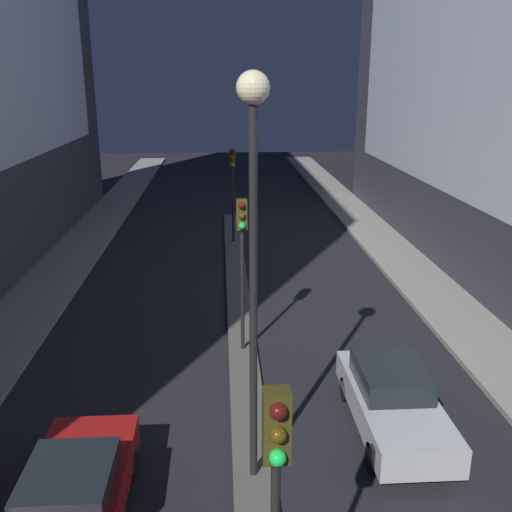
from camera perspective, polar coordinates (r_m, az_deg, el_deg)
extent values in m
cube|color=#56544F|center=(20.38, -1.59, -6.37)|extent=(0.89, 32.38, 0.12)
cube|color=#3D3814|center=(6.81, 2.06, -16.59)|extent=(0.32, 0.28, 0.90)
sphere|color=#4C0F0F|center=(6.50, 2.25, -15.28)|extent=(0.20, 0.20, 0.20)
sphere|color=#4C380A|center=(6.66, 2.22, -17.45)|extent=(0.20, 0.20, 0.20)
sphere|color=#1EEA4C|center=(6.84, 2.19, -19.52)|extent=(0.20, 0.20, 0.20)
cylinder|color=black|center=(17.43, -1.38, -3.49)|extent=(0.12, 0.12, 3.87)
cube|color=#3D3814|center=(16.73, -1.44, 4.18)|extent=(0.32, 0.28, 0.90)
sphere|color=#4C0F0F|center=(16.49, -1.42, 5.05)|extent=(0.20, 0.20, 0.20)
sphere|color=#4C380A|center=(16.55, -1.41, 4.04)|extent=(0.20, 0.20, 0.20)
sphere|color=#1EEA4C|center=(16.62, -1.40, 3.03)|extent=(0.20, 0.20, 0.20)
cylinder|color=black|center=(29.38, -2.31, 5.14)|extent=(0.12, 0.12, 3.87)
cube|color=#3D3814|center=(28.98, -2.37, 9.76)|extent=(0.32, 0.28, 0.90)
sphere|color=#4C0F0F|center=(28.76, -2.37, 10.30)|extent=(0.20, 0.20, 0.20)
sphere|color=#4C380A|center=(28.80, -2.36, 9.71)|extent=(0.20, 0.20, 0.20)
sphere|color=#1EEA4C|center=(28.84, -2.35, 9.12)|extent=(0.20, 0.20, 0.20)
cylinder|color=black|center=(11.15, -0.27, -4.95)|extent=(0.16, 0.16, 7.80)
sphere|color=#F9EAB2|center=(10.32, -0.30, 16.50)|extent=(0.60, 0.60, 0.60)
cube|color=maroon|center=(12.31, -17.58, -21.65)|extent=(1.87, 4.20, 0.67)
cube|color=black|center=(11.73, -18.22, -20.44)|extent=(1.59, 1.89, 0.46)
cylinder|color=black|center=(13.71, -19.66, -19.12)|extent=(0.22, 0.64, 0.64)
cylinder|color=black|center=(13.36, -12.45, -19.51)|extent=(0.22, 0.64, 0.64)
cube|color=#B2B2B7|center=(14.64, 13.55, -14.38)|extent=(1.87, 4.60, 0.69)
cube|color=black|center=(14.61, 13.34, -11.56)|extent=(1.59, 2.07, 0.57)
cube|color=red|center=(16.39, 9.02, -10.30)|extent=(0.14, 0.04, 0.10)
cube|color=red|center=(16.71, 13.47, -10.02)|extent=(0.14, 0.04, 0.10)
cylinder|color=black|center=(15.79, 9.02, -13.02)|extent=(0.22, 0.64, 0.64)
cylinder|color=black|center=(16.21, 14.86, -12.57)|extent=(0.22, 0.64, 0.64)
cylinder|color=black|center=(13.49, 11.71, -19.06)|extent=(0.22, 0.64, 0.64)
cylinder|color=black|center=(13.97, 18.60, -18.24)|extent=(0.22, 0.64, 0.64)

